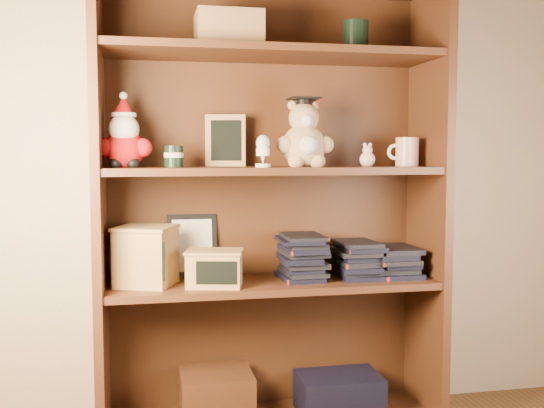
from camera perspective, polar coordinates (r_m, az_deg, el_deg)
The scene contains 16 objects.
bookcase at distance 2.27m, azimuth -0.31°, elevation -0.94°, with size 1.20×0.35×1.60m.
shelf_lower at distance 2.26m, azimuth -0.00°, elevation -7.15°, with size 1.14×0.33×0.02m.
shelf_upper at distance 2.22m, azimuth -0.00°, elevation 3.03°, with size 1.14×0.33×0.02m.
santa_plush at distance 2.17m, azimuth -13.11°, elevation 5.68°, with size 0.18×0.13×0.26m.
teachers_tin at distance 2.17m, azimuth -8.79°, elevation 4.26°, with size 0.07×0.07×0.07m.
chalkboard_plaque at distance 2.31m, azimuth -4.18°, elevation 5.62°, with size 0.14×0.10×0.19m.
egg_cup at distance 2.13m, azimuth -0.82°, elevation 4.88°, with size 0.05×0.05×0.11m.
grad_teddy_bear at distance 2.23m, azimuth 2.91°, elevation 5.78°, with size 0.20×0.18×0.25m.
pink_figurine at distance 2.31m, azimuth 8.54°, elevation 4.17°, with size 0.06×0.06×0.09m.
teacher_mug at distance 2.36m, azimuth 11.95°, elevation 4.59°, with size 0.12×0.08×0.10m.
certificate_frame at distance 2.34m, azimuth -7.17°, elevation -3.68°, with size 0.18×0.05×0.23m.
treats_box at distance 2.20m, azimuth -11.22°, elevation -4.54°, with size 0.24×0.24×0.20m.
pencils_box at distance 2.15m, azimuth -5.18°, elevation -5.73°, with size 0.21×0.17×0.12m.
book_stack_left at distance 2.27m, azimuth 2.57°, elevation -4.75°, with size 0.14×0.20×0.16m.
book_stack_mid at distance 2.33m, azimuth 7.64°, elevation -4.94°, with size 0.14×0.20×0.13m.
book_stack_right at distance 2.38m, azimuth 10.87°, elevation -5.16°, with size 0.14×0.20×0.10m.
Camera 1 is at (-0.57, -0.87, 1.00)m, focal length 42.00 mm.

